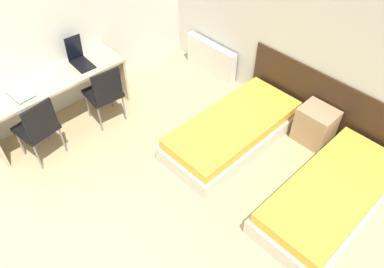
% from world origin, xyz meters
% --- Properties ---
extents(wall_back, '(5.20, 0.05, 2.70)m').
position_xyz_m(wall_back, '(0.00, 3.82, 1.35)').
color(wall_back, silver).
rests_on(wall_back, ground_plane).
extents(wall_left, '(0.05, 4.80, 2.70)m').
position_xyz_m(wall_left, '(-2.12, 1.90, 1.35)').
color(wall_left, silver).
rests_on(wall_left, ground_plane).
extents(headboard_panel, '(2.44, 0.03, 0.87)m').
position_xyz_m(headboard_panel, '(0.79, 3.79, 0.43)').
color(headboard_panel, '#382316').
rests_on(headboard_panel, ground_plane).
extents(bed_near_window, '(0.88, 1.94, 0.36)m').
position_xyz_m(bed_near_window, '(0.06, 2.79, 0.17)').
color(bed_near_window, beige).
rests_on(bed_near_window, ground_plane).
extents(bed_near_door, '(0.88, 1.94, 0.36)m').
position_xyz_m(bed_near_door, '(1.52, 2.79, 0.17)').
color(bed_near_door, beige).
rests_on(bed_near_door, ground_plane).
extents(nightstand, '(0.46, 0.38, 0.51)m').
position_xyz_m(nightstand, '(0.79, 3.57, 0.26)').
color(nightstand, tan).
rests_on(nightstand, ground_plane).
extents(radiator, '(0.96, 0.12, 0.52)m').
position_xyz_m(radiator, '(-1.24, 3.70, 0.26)').
color(radiator, silver).
rests_on(radiator, ground_plane).
extents(desk, '(0.57, 1.92, 0.75)m').
position_xyz_m(desk, '(-1.82, 1.35, 0.58)').
color(desk, '#C6B28E').
rests_on(desk, ground_plane).
extents(chair_near_laptop, '(0.48, 0.48, 0.90)m').
position_xyz_m(chair_near_laptop, '(-1.41, 1.83, 0.51)').
color(chair_near_laptop, black).
rests_on(chair_near_laptop, ground_plane).
extents(chair_near_notebook, '(0.48, 0.48, 0.90)m').
position_xyz_m(chair_near_notebook, '(-1.41, 0.87, 0.51)').
color(chair_near_notebook, black).
rests_on(chair_near_notebook, ground_plane).
extents(laptop, '(0.37, 0.24, 0.37)m').
position_xyz_m(laptop, '(-1.87, 1.81, 0.82)').
color(laptop, black).
rests_on(laptop, desk).
extents(open_notebook, '(0.34, 0.24, 0.02)m').
position_xyz_m(open_notebook, '(-1.79, 0.92, 0.75)').
color(open_notebook, '#236B3D').
rests_on(open_notebook, desk).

